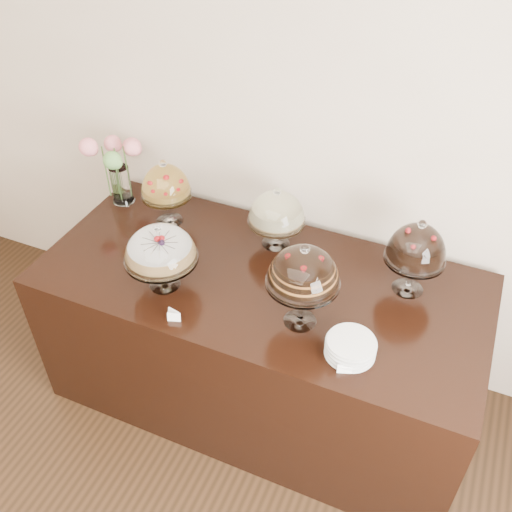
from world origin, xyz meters
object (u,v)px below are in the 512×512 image
at_px(cake_stand_fruit_tart, 165,184).
at_px(cake_stand_sugar_sponge, 160,247).
at_px(display_counter, 260,340).
at_px(plate_stack, 350,348).
at_px(flower_vase, 117,162).
at_px(cake_stand_cheesecake, 277,210).
at_px(cake_stand_dark_choco, 417,247).
at_px(cake_stand_choco_layer, 304,270).

bearing_deg(cake_stand_fruit_tart, cake_stand_sugar_sponge, -62.47).
bearing_deg(display_counter, cake_stand_sugar_sponge, -151.04).
height_order(cake_stand_fruit_tart, plate_stack, cake_stand_fruit_tart).
xyz_separation_m(flower_vase, plate_stack, (1.54, -0.61, -0.21)).
height_order(cake_stand_cheesecake, plate_stack, cake_stand_cheesecake).
bearing_deg(plate_stack, cake_stand_cheesecake, 134.62).
height_order(cake_stand_dark_choco, plate_stack, cake_stand_dark_choco).
relative_size(cake_stand_fruit_tart, plate_stack, 1.83).
bearing_deg(cake_stand_choco_layer, cake_stand_fruit_tart, 155.02).
relative_size(cake_stand_sugar_sponge, cake_stand_cheesecake, 1.05).
relative_size(cake_stand_cheesecake, plate_stack, 1.64).
distance_m(cake_stand_dark_choco, flower_vase, 1.68).
distance_m(cake_stand_sugar_sponge, cake_stand_dark_choco, 1.17).
height_order(cake_stand_sugar_sponge, cake_stand_dark_choco, cake_stand_dark_choco).
distance_m(cake_stand_fruit_tart, plate_stack, 1.31).
relative_size(cake_stand_sugar_sponge, plate_stack, 1.73).
xyz_separation_m(cake_stand_sugar_sponge, flower_vase, (-0.59, 0.54, 0.02)).
xyz_separation_m(cake_stand_sugar_sponge, cake_stand_dark_choco, (1.08, 0.44, 0.03)).
relative_size(cake_stand_sugar_sponge, flower_vase, 0.89).
xyz_separation_m(cake_stand_cheesecake, flower_vase, (-0.97, 0.03, 0.04)).
distance_m(cake_stand_choco_layer, cake_stand_dark_choco, 0.57).
xyz_separation_m(display_counter, plate_stack, (0.54, -0.29, 0.49)).
bearing_deg(display_counter, plate_stack, -28.44).
bearing_deg(flower_vase, cake_stand_fruit_tart, -12.15).
distance_m(cake_stand_cheesecake, cake_stand_dark_choco, 0.72).
height_order(display_counter, cake_stand_fruit_tart, cake_stand_fruit_tart).
height_order(cake_stand_dark_choco, cake_stand_fruit_tart, cake_stand_dark_choco).
bearing_deg(display_counter, flower_vase, 162.53).
bearing_deg(flower_vase, cake_stand_cheesecake, -1.68).
distance_m(cake_stand_sugar_sponge, cake_stand_choco_layer, 0.69).
height_order(display_counter, cake_stand_choco_layer, cake_stand_choco_layer).
relative_size(cake_stand_choco_layer, flower_vase, 1.08).
xyz_separation_m(cake_stand_fruit_tart, flower_vase, (-0.35, 0.08, 0.01)).
xyz_separation_m(cake_stand_cheesecake, plate_stack, (0.57, -0.58, -0.17)).
distance_m(cake_stand_cheesecake, cake_stand_fruit_tart, 0.62).
xyz_separation_m(cake_stand_sugar_sponge, cake_stand_cheesecake, (0.37, 0.51, -0.02)).
bearing_deg(cake_stand_cheesecake, cake_stand_dark_choco, -5.79).
xyz_separation_m(cake_stand_choco_layer, plate_stack, (0.26, -0.10, -0.26)).
bearing_deg(cake_stand_cheesecake, cake_stand_sugar_sponge, -126.23).
height_order(display_counter, plate_stack, plate_stack).
height_order(cake_stand_sugar_sponge, flower_vase, flower_vase).
xyz_separation_m(cake_stand_dark_choco, cake_stand_fruit_tart, (-1.32, 0.02, -0.02)).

